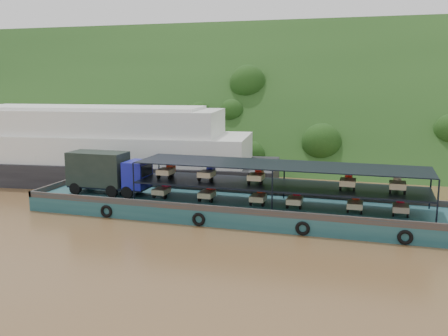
# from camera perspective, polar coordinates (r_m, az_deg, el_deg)

# --- Properties ---
(ground) EXTENTS (160.00, 160.00, 0.00)m
(ground) POSITION_cam_1_polar(r_m,az_deg,el_deg) (42.68, 1.39, -5.06)
(ground) COLOR brown
(ground) RESTS_ON ground
(hillside) EXTENTS (140.00, 39.60, 39.60)m
(hillside) POSITION_cam_1_polar(r_m,az_deg,el_deg) (77.27, 8.64, 1.76)
(hillside) COLOR #183413
(hillside) RESTS_ON ground
(cargo_barge) EXTENTS (35.00, 7.18, 4.88)m
(cargo_barge) POSITION_cam_1_polar(r_m,az_deg,el_deg) (41.40, -0.33, -3.81)
(cargo_barge) COLOR #144149
(cargo_barge) RESTS_ON ground
(passenger_ferry) EXTENTS (41.68, 15.30, 8.25)m
(passenger_ferry) POSITION_cam_1_polar(r_m,az_deg,el_deg) (56.81, -14.91, 2.12)
(passenger_ferry) COLOR black
(passenger_ferry) RESTS_ON ground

